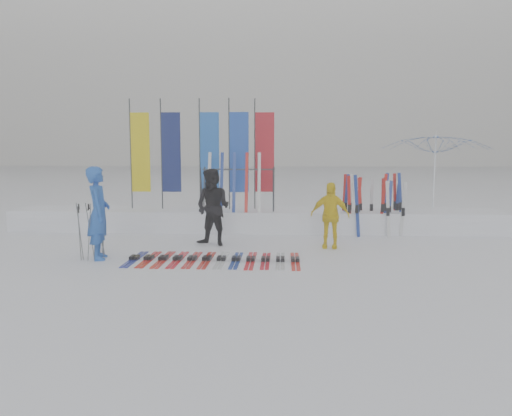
# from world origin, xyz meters

# --- Properties ---
(ground) EXTENTS (120.00, 120.00, 0.00)m
(ground) POSITION_xyz_m (0.00, 0.00, 0.00)
(ground) COLOR white
(ground) RESTS_ON ground
(snow_bank) EXTENTS (14.00, 1.60, 0.60)m
(snow_bank) POSITION_xyz_m (0.00, 4.60, 0.30)
(snow_bank) COLOR white
(snow_bank) RESTS_ON ground
(person_blue) EXTENTS (0.66, 0.83, 1.98)m
(person_blue) POSITION_xyz_m (-3.10, 0.56, 0.99)
(person_blue) COLOR blue
(person_blue) RESTS_ON ground
(person_black) EXTENTS (1.12, 1.02, 1.87)m
(person_black) POSITION_xyz_m (-0.89, 2.23, 0.94)
(person_black) COLOR black
(person_black) RESTS_ON ground
(person_yellow) EXTENTS (0.97, 0.54, 1.57)m
(person_yellow) POSITION_xyz_m (1.93, 2.05, 0.78)
(person_yellow) COLOR yellow
(person_yellow) RESTS_ON ground
(tent_canopy) EXTENTS (4.20, 4.23, 2.89)m
(tent_canopy) POSITION_xyz_m (5.31, 5.41, 1.44)
(tent_canopy) COLOR white
(tent_canopy) RESTS_ON ground
(ski_row) EXTENTS (3.59, 1.70, 0.07)m
(ski_row) POSITION_xyz_m (-0.62, 0.54, 0.04)
(ski_row) COLOR navy
(ski_row) RESTS_ON ground
(pole_cluster) EXTENTS (0.52, 0.59, 1.25)m
(pole_cluster) POSITION_xyz_m (-3.26, 0.68, 0.60)
(pole_cluster) COLOR #595B60
(pole_cluster) RESTS_ON ground
(feather_flags) EXTENTS (4.22, 0.21, 3.20)m
(feather_flags) POSITION_xyz_m (-1.50, 4.74, 2.24)
(feather_flags) COLOR #383A3F
(feather_flags) RESTS_ON ground
(ski_rack) EXTENTS (2.04, 0.80, 1.23)m
(ski_rack) POSITION_xyz_m (-0.45, 4.20, 1.38)
(ski_rack) COLOR #383A3F
(ski_rack) RESTS_ON ground
(upright_skis) EXTENTS (1.61, 1.10, 1.70)m
(upright_skis) POSITION_xyz_m (3.34, 4.18, 0.80)
(upright_skis) COLOR red
(upright_skis) RESTS_ON ground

